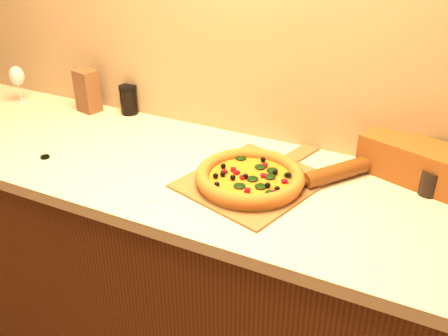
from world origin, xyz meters
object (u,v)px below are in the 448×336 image
pizza_peel (255,180)px  rolling_pin (340,171)px  pepper_grinder (430,182)px  pizza (250,177)px  dark_jar (129,100)px  wine_glass (17,77)px

pizza_peel → rolling_pin: 0.27m
pepper_grinder → pizza_peel: bearing=-162.5°
pepper_grinder → rolling_pin: size_ratio=0.31×
pizza_peel → pizza: size_ratio=1.71×
rolling_pin → dark_jar: (-0.92, 0.15, 0.03)m
pizza → rolling_pin: bearing=35.1°
pepper_grinder → dark_jar: size_ratio=0.89×
pizza → dark_jar: 0.76m
pizza_peel → pepper_grinder: size_ratio=5.52×
rolling_pin → dark_jar: size_ratio=2.86×
pepper_grinder → dark_jar: (-1.19, 0.13, 0.02)m
pizza → dark_jar: (-0.68, 0.32, 0.03)m
pizza_peel → pizza: 0.04m
pizza → wine_glass: wine_glass is taller
pizza_peel → wine_glass: size_ratio=3.61×
rolling_pin → wine_glass: 1.43m
pizza → wine_glass: (-1.19, 0.21, 0.08)m
pizza_peel → wine_glass: (-1.19, 0.18, 0.11)m
pepper_grinder → rolling_pin: (-0.26, -0.02, -0.02)m
pizza_peel → wine_glass: 1.21m
pepper_grinder → wine_glass: bearing=179.2°
pizza → pepper_grinder: 0.54m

